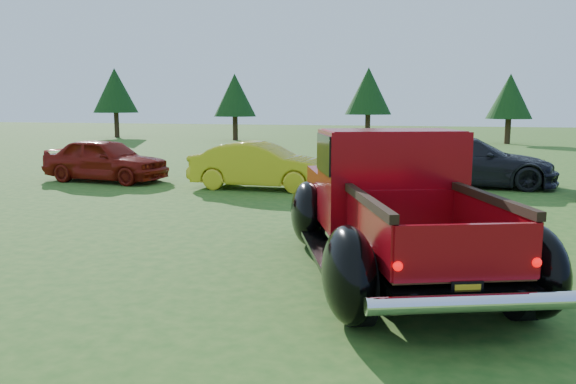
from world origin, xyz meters
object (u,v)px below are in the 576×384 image
(tree_far_west, at_px, (115,91))
(show_car_red, at_px, (106,160))
(tree_mid_right, at_px, (510,97))
(tree_mid_left, at_px, (368,91))
(show_car_grey, at_px, (467,161))
(tree_west, at_px, (235,95))
(pickup_truck, at_px, (389,202))
(show_car_yellow, at_px, (261,166))

(tree_far_west, bearing_deg, show_car_red, -58.76)
(tree_far_west, height_order, tree_mid_right, tree_far_west)
(tree_far_west, xyz_separation_m, tree_mid_left, (19.00, 1.00, -0.14))
(tree_far_west, xyz_separation_m, show_car_grey, (24.73, -20.24, -2.77))
(tree_west, bearing_deg, tree_mid_left, 12.53)
(tree_mid_right, distance_m, pickup_truck, 30.11)
(show_car_grey, bearing_deg, show_car_red, 99.46)
(tree_west, height_order, pickup_truck, tree_west)
(tree_west, relative_size, show_car_red, 1.12)
(show_car_grey, bearing_deg, show_car_yellow, 110.30)
(tree_mid_right, bearing_deg, tree_mid_left, 173.66)
(pickup_truck, bearing_deg, show_car_yellow, 100.75)
(pickup_truck, xyz_separation_m, show_car_grey, (1.53, 9.41, -0.24))
(tree_mid_right, distance_m, show_car_grey, 20.62)
(tree_mid_right, distance_m, show_car_yellow, 24.39)
(tree_mid_left, xyz_separation_m, tree_mid_right, (9.00, -1.00, -0.41))
(tree_west, distance_m, pickup_truck, 31.62)
(tree_west, relative_size, pickup_truck, 0.77)
(show_car_yellow, bearing_deg, show_car_red, 87.50)
(tree_mid_right, relative_size, show_car_yellow, 1.06)
(tree_mid_left, bearing_deg, pickup_truck, -82.20)
(tree_far_west, relative_size, pickup_truck, 0.87)
(tree_mid_right, height_order, pickup_truck, tree_mid_right)
(pickup_truck, bearing_deg, show_car_red, 122.14)
(tree_mid_right, bearing_deg, show_car_grey, -99.18)
(show_car_red, distance_m, show_car_grey, 11.41)
(tree_far_west, height_order, show_car_red, tree_far_west)
(tree_west, bearing_deg, show_car_yellow, -67.62)
(tree_west, xyz_separation_m, tree_mid_left, (9.00, 2.00, 0.27))
(tree_west, distance_m, show_car_yellow, 23.37)
(show_car_red, bearing_deg, tree_west, 14.87)
(tree_mid_right, bearing_deg, show_car_yellow, -112.13)
(tree_mid_right, relative_size, show_car_red, 1.07)
(tree_mid_right, xyz_separation_m, show_car_grey, (-3.27, -20.24, -2.22))
(tree_far_west, distance_m, show_car_yellow, 29.49)
(show_car_yellow, bearing_deg, tree_mid_left, -0.27)
(tree_west, xyz_separation_m, tree_mid_right, (18.00, 1.00, -0.14))
(tree_far_west, distance_m, pickup_truck, 37.74)
(tree_far_west, bearing_deg, tree_mid_right, -0.00)
(tree_west, xyz_separation_m, show_car_grey, (14.73, -19.24, -2.36))
(tree_mid_right, bearing_deg, tree_west, -176.82)
(pickup_truck, distance_m, show_car_red, 12.20)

